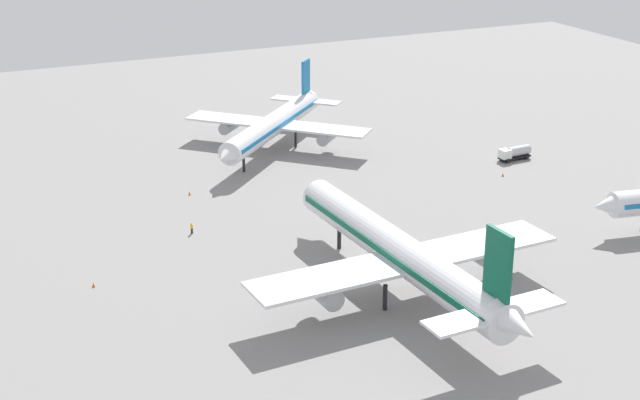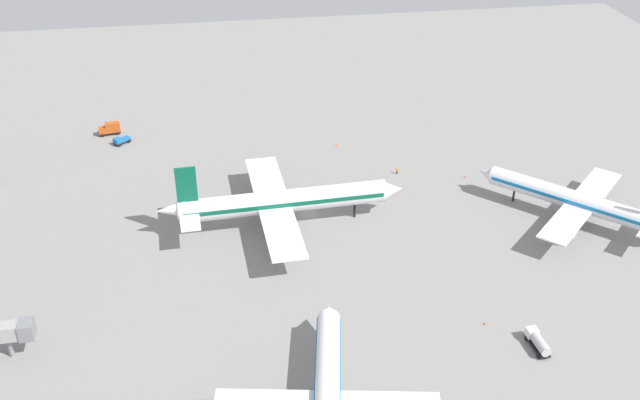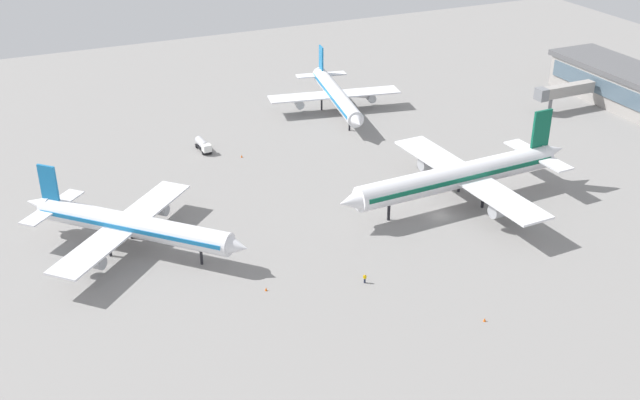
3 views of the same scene
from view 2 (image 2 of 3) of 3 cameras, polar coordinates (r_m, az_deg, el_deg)
name	(u,v)px [view 2 (image 2 of 3)]	position (r m, az deg, el deg)	size (l,w,h in m)	color
ground	(308,214)	(165.49, -0.89, -1.09)	(288.00, 288.00, 0.00)	gray
airplane_at_gate	(327,397)	(115.72, 0.56, -14.81)	(42.49, 34.46, 12.99)	white
airplane_taxiing	(281,201)	(158.95, -2.98, -0.10)	(42.67, 53.21, 16.19)	white
airplane_distant	(576,200)	(170.03, 18.95, -0.03)	(35.57, 35.44, 13.76)	white
fuel_truck	(538,342)	(134.87, 16.32, -10.35)	(6.40, 2.51, 2.50)	black
catering_truck	(110,129)	(208.21, -15.75, 5.28)	(2.98, 5.84, 3.30)	black
pushback_tractor	(121,140)	(202.46, -14.96, 4.42)	(4.31, 4.58, 1.90)	black
ground_crew_worker	(397,171)	(182.13, 5.92, 2.24)	(0.52, 0.52, 1.67)	#1E2338
safety_cone_near_gate	(485,323)	(138.12, 12.50, -9.19)	(0.44, 0.44, 0.60)	#EA590C
safety_cone_mid_apron	(465,177)	(183.08, 11.04, 1.77)	(0.44, 0.44, 0.60)	#EA590C
safety_cone_far_side	(337,145)	(194.83, 1.27, 4.23)	(0.44, 0.44, 0.60)	#EA590C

